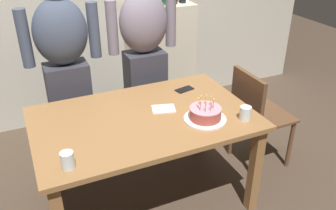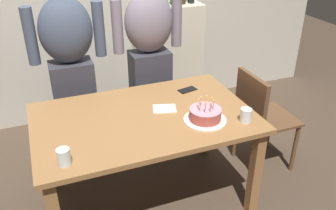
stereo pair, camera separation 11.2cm
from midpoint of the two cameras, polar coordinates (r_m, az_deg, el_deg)
name	(u,v)px [view 1 (the left image)]	position (r m, az deg, el deg)	size (l,w,h in m)	color
ground_plane	(147,198)	(2.92, -4.53, -14.53)	(10.00, 10.00, 0.00)	#47382B
dining_table	(144,129)	(2.52, -5.08, -3.78)	(1.50, 0.96, 0.74)	olive
birthday_cake	(205,114)	(2.41, 4.62, -1.49)	(0.29, 0.29, 0.17)	white
water_glass_near	(245,113)	(2.45, 10.92, -1.29)	(0.08, 0.08, 0.09)	silver
water_glass_far	(67,160)	(2.06, -17.20, -8.41)	(0.08, 0.08, 0.10)	silver
cell_phone	(184,89)	(2.83, 1.50, 2.47)	(0.14, 0.07, 0.01)	black
napkin_stack	(164,109)	(2.55, -1.97, -0.62)	(0.16, 0.12, 0.01)	white
person_man_bearded	(66,70)	(2.99, -16.95, 5.39)	(0.61, 0.27, 1.66)	#33333D
person_woman_cardigan	(145,57)	(3.13, -4.77, 7.57)	(0.61, 0.27, 1.66)	#33333D
dining_chair	(255,112)	(3.05, 12.68, -1.06)	(0.42, 0.42, 0.87)	brown
shelf_cabinet	(161,57)	(3.88, -1.97, 7.55)	(0.70, 0.30, 1.45)	beige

